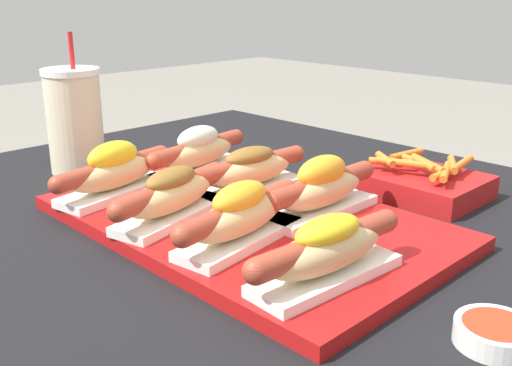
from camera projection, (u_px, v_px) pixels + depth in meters
The scene contains 11 objects.
serving_tray at pixel (245, 221), 0.80m from camera, with size 0.53×0.33×0.02m.
hot_dog_0 at pixel (114, 172), 0.86m from camera, with size 0.09×0.21×0.08m.
hot_dog_1 at pixel (172, 195), 0.77m from camera, with size 0.10×0.21×0.07m.
hot_dog_2 at pixel (240, 216), 0.70m from camera, with size 0.08×0.22×0.07m.
hot_dog_3 at pixel (327, 250), 0.61m from camera, with size 0.07×0.22×0.07m.
hot_dog_4 at pixel (198, 152), 0.97m from camera, with size 0.08×0.22×0.08m.
hot_dog_5 at pixel (250, 171), 0.87m from camera, with size 0.07×0.22×0.07m.
hot_dog_6 at pixel (321, 189), 0.79m from camera, with size 0.06×0.22×0.08m.
sauce_bowl at pixel (496, 333), 0.54m from camera, with size 0.07×0.07×0.02m.
drink_cup at pixel (75, 121), 1.02m from camera, with size 0.10×0.10×0.24m.
fries_basket at pixel (422, 182), 0.92m from camera, with size 0.18×0.15×0.06m.
Camera 1 is at (0.50, -0.49, 1.00)m, focal length 42.00 mm.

